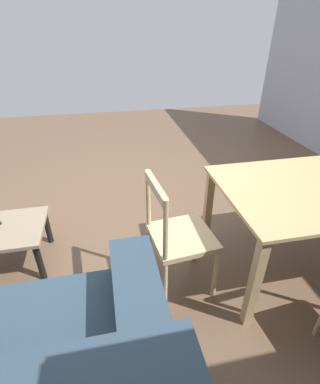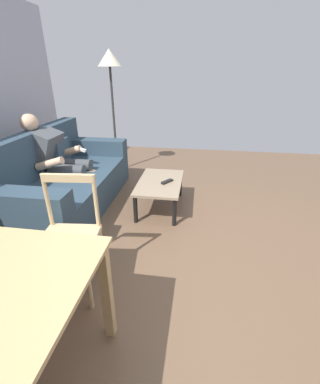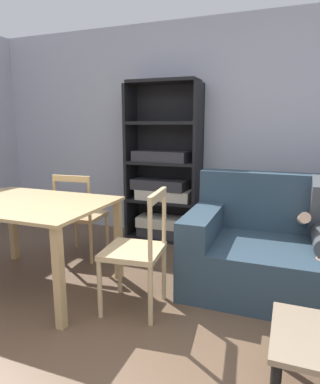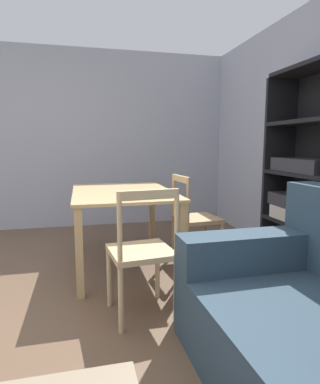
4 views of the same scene
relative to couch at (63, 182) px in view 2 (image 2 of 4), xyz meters
The scene contains 7 objects.
ground_plane 2.12m from the couch, 121.68° to the right, with size 8.04×8.04×0.00m, color brown.
couch is the anchor object (origin of this frame).
person_lounging 0.30m from the couch, 38.86° to the left, with size 0.59×0.97×1.14m.
coffee_table 1.23m from the couch, 84.28° to the right, with size 0.87×0.53×0.36m.
tv_remote 1.32m from the couch, 85.59° to the right, with size 0.05×0.17×0.02m, color black.
dining_chair_facing_couch 1.50m from the couch, 150.15° to the right, with size 0.46×0.46×0.92m.
floor_lamp 1.88m from the couch, 11.42° to the right, with size 0.36×0.36×1.90m.
Camera 2 is at (-1.69, 0.11, 1.61)m, focal length 24.21 mm.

